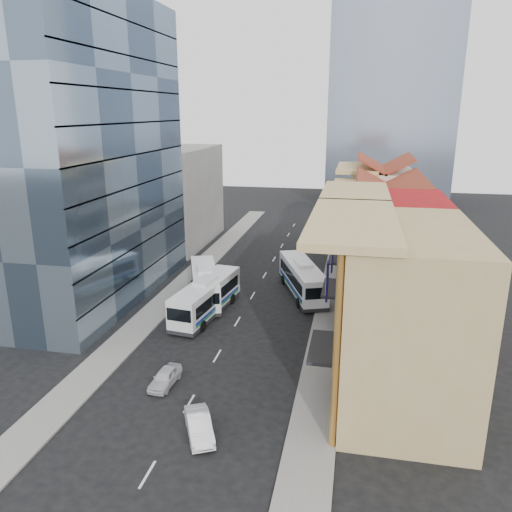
% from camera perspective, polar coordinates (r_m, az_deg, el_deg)
% --- Properties ---
extents(ground, '(200.00, 200.00, 0.00)m').
position_cam_1_polar(ground, '(34.80, -8.21, -17.23)').
color(ground, black).
rests_on(ground, ground).
extents(sidewalk_right, '(3.00, 90.00, 0.15)m').
position_cam_1_polar(sidewalk_right, '(52.76, 8.71, -5.07)').
color(sidewalk_right, slate).
rests_on(sidewalk_right, ground).
extents(sidewalk_left, '(3.00, 90.00, 0.15)m').
position_cam_1_polar(sidewalk_left, '(56.00, -8.95, -3.80)').
color(sidewalk_left, slate).
rests_on(sidewalk_left, ground).
extents(shophouse_tan, '(8.00, 14.00, 12.00)m').
position_cam_1_polar(shophouse_tan, '(34.93, 16.69, -6.51)').
color(shophouse_tan, tan).
rests_on(shophouse_tan, ground).
extents(shophouse_red, '(8.00, 10.00, 12.00)m').
position_cam_1_polar(shophouse_red, '(46.22, 15.51, -0.82)').
color(shophouse_red, maroon).
rests_on(shophouse_red, ground).
extents(shophouse_cream_near, '(8.00, 9.00, 10.00)m').
position_cam_1_polar(shophouse_cream_near, '(55.61, 14.85, 1.02)').
color(shophouse_cream_near, beige).
rests_on(shophouse_cream_near, ground).
extents(shophouse_cream_mid, '(8.00, 9.00, 10.00)m').
position_cam_1_polar(shophouse_cream_mid, '(64.34, 14.46, 3.09)').
color(shophouse_cream_mid, beige).
rests_on(shophouse_cream_mid, ground).
extents(shophouse_cream_far, '(8.00, 12.00, 11.00)m').
position_cam_1_polar(shophouse_cream_far, '(74.51, 14.14, 5.27)').
color(shophouse_cream_far, beige).
rests_on(shophouse_cream_far, ground).
extents(office_tower, '(12.00, 26.00, 30.00)m').
position_cam_1_polar(office_tower, '(53.83, -19.48, 10.99)').
color(office_tower, '#405266').
rests_on(office_tower, ground).
extents(office_block_far, '(10.00, 18.00, 14.00)m').
position_cam_1_polar(office_block_far, '(75.01, -9.32, 6.78)').
color(office_block_far, gray).
rests_on(office_block_far, ground).
extents(bus_left_near, '(4.19, 11.69, 3.67)m').
position_cam_1_polar(bus_left_near, '(48.60, -5.68, -4.63)').
color(bus_left_near, silver).
rests_on(bus_left_near, ground).
extents(bus_left_far, '(6.25, 11.26, 3.54)m').
position_cam_1_polar(bus_left_far, '(52.49, -5.88, -3.10)').
color(bus_left_far, white).
rests_on(bus_left_far, ground).
extents(bus_right, '(6.61, 11.79, 3.71)m').
position_cam_1_polar(bus_right, '(53.82, 5.32, -2.49)').
color(bus_right, white).
rests_on(bus_right, ground).
extents(sedan_left, '(1.70, 3.68, 1.22)m').
position_cam_1_polar(sedan_left, '(37.62, -10.35, -13.49)').
color(sedan_left, silver).
rests_on(sedan_left, ground).
extents(sedan_right, '(3.01, 4.20, 1.32)m').
position_cam_1_polar(sedan_right, '(32.30, -6.52, -18.70)').
color(sedan_right, white).
rests_on(sedan_right, ground).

